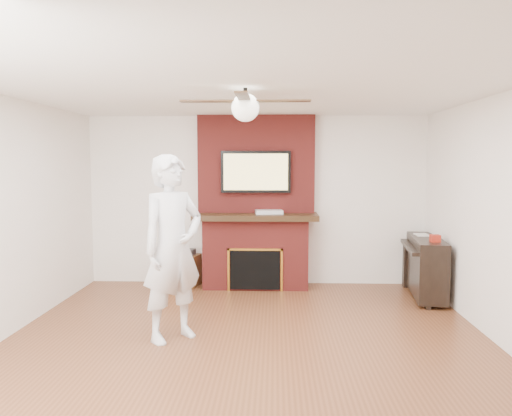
{
  "coord_description": "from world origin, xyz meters",
  "views": [
    {
      "loc": [
        0.28,
        -4.67,
        1.81
      ],
      "look_at": [
        0.06,
        0.9,
        1.3
      ],
      "focal_mm": 35.0,
      "sensor_mm": 36.0,
      "label": 1
    }
  ],
  "objects_px": {
    "fireplace": "(256,219)",
    "person": "(173,248)",
    "side_table": "(181,269)",
    "piano": "(426,266)"
  },
  "relations": [
    {
      "from": "fireplace",
      "to": "person",
      "type": "bearing_deg",
      "value": -108.68
    },
    {
      "from": "side_table",
      "to": "piano",
      "type": "distance_m",
      "value": 3.44
    },
    {
      "from": "fireplace",
      "to": "side_table",
      "type": "height_order",
      "value": "fireplace"
    },
    {
      "from": "person",
      "to": "piano",
      "type": "bearing_deg",
      "value": -16.03
    },
    {
      "from": "fireplace",
      "to": "piano",
      "type": "bearing_deg",
      "value": -13.38
    },
    {
      "from": "fireplace",
      "to": "side_table",
      "type": "distance_m",
      "value": 1.33
    },
    {
      "from": "person",
      "to": "side_table",
      "type": "distance_m",
      "value": 2.32
    },
    {
      "from": "fireplace",
      "to": "side_table",
      "type": "relative_size",
      "value": 4.43
    },
    {
      "from": "side_table",
      "to": "fireplace",
      "type": "bearing_deg",
      "value": 15.77
    },
    {
      "from": "side_table",
      "to": "piano",
      "type": "xyz_separation_m",
      "value": [
        3.4,
        -0.48,
        0.18
      ]
    }
  ]
}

